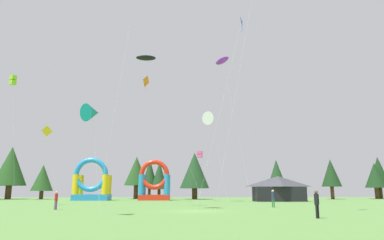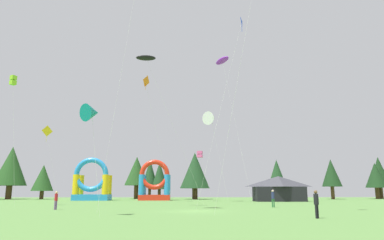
# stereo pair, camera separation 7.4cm
# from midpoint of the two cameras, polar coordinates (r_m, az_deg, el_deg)

# --- Properties ---
(ground_plane) EXTENTS (120.00, 120.00, 0.00)m
(ground_plane) POSITION_cam_midpoint_polar(r_m,az_deg,el_deg) (31.69, 0.65, -14.53)
(ground_plane) COLOR #5B8C42
(kite_pink_box) EXTENTS (2.59, 1.05, 8.33)m
(kite_pink_box) POSITION_cam_midpoint_polar(r_m,az_deg,el_deg) (60.32, 1.30, -5.56)
(kite_pink_box) COLOR #EA599E
(kite_pink_box) RESTS_ON ground_plane
(kite_teal_delta) EXTENTS (2.11, 1.92, 8.26)m
(kite_teal_delta) POSITION_cam_midpoint_polar(r_m,az_deg,el_deg) (27.44, -15.79, 1.15)
(kite_teal_delta) COLOR #0C7F7A
(kite_teal_delta) RESTS_ON ground_plane
(kite_lime_box) EXTENTS (2.64, 1.75, 15.52)m
(kite_lime_box) POSITION_cam_midpoint_polar(r_m,az_deg,el_deg) (48.38, -26.88, 5.71)
(kite_lime_box) COLOR #8CD826
(kite_lime_box) RESTS_ON ground_plane
(kite_black_parafoil) EXTENTS (8.21, 2.39, 17.46)m
(kite_black_parafoil) POSITION_cam_midpoint_polar(r_m,az_deg,el_deg) (42.35, -7.38, 9.88)
(kite_black_parafoil) COLOR black
(kite_black_parafoil) RESTS_ON ground_plane
(kite_blue_diamond) EXTENTS (5.82, 3.82, 21.44)m
(kite_blue_diamond) POSITION_cam_midpoint_polar(r_m,az_deg,el_deg) (42.68, 8.11, 15.15)
(kite_blue_diamond) COLOR blue
(kite_blue_diamond) RESTS_ON ground_plane
(kite_yellow_diamond) EXTENTS (3.18, 1.01, 11.41)m
(kite_yellow_diamond) POSITION_cam_midpoint_polar(r_m,az_deg,el_deg) (59.79, -22.39, -1.80)
(kite_yellow_diamond) COLOR yellow
(kite_yellow_diamond) RESTS_ON ground_plane
(kite_white_delta) EXTENTS (3.92, 3.37, 14.65)m
(kite_white_delta) POSITION_cam_midpoint_polar(r_m,az_deg,el_deg) (58.28, 3.16, 0.27)
(kite_white_delta) COLOR white
(kite_white_delta) RESTS_ON ground_plane
(kite_orange_diamond) EXTENTS (4.93, 2.29, 19.53)m
(kite_orange_diamond) POSITION_cam_midpoint_polar(r_m,az_deg,el_deg) (57.22, -7.53, 6.10)
(kite_orange_diamond) COLOR orange
(kite_orange_diamond) RESTS_ON ground_plane
(kite_purple_parafoil) EXTENTS (4.51, 6.81, 23.22)m
(kite_purple_parafoil) POSITION_cam_midpoint_polar(r_m,az_deg,el_deg) (58.71, 4.94, 9.53)
(kite_purple_parafoil) COLOR purple
(kite_purple_parafoil) RESTS_ON ground_plane
(person_near_camera) EXTENTS (0.43, 0.43, 1.80)m
(person_near_camera) POSITION_cam_midpoint_polar(r_m,az_deg,el_deg) (25.11, 19.51, -12.31)
(person_near_camera) COLOR black
(person_near_camera) RESTS_ON ground_plane
(person_far_side) EXTENTS (0.40, 0.40, 1.84)m
(person_far_side) POSITION_cam_midpoint_polar(r_m,az_deg,el_deg) (39.57, 12.99, -12.01)
(person_far_side) COLOR #33723F
(person_far_side) RESTS_ON ground_plane
(person_left_edge) EXTENTS (0.41, 0.41, 1.70)m
(person_left_edge) POSITION_cam_midpoint_polar(r_m,az_deg,el_deg) (36.40, -21.05, -11.78)
(person_left_edge) COLOR #724C8C
(person_left_edge) RESTS_ON ground_plane
(inflatable_orange_dome) EXTENTS (5.56, 3.77, 7.21)m
(inflatable_orange_dome) POSITION_cam_midpoint_polar(r_m,az_deg,el_deg) (64.99, -6.02, -10.40)
(inflatable_orange_dome) COLOR red
(inflatable_orange_dome) RESTS_ON ground_plane
(inflatable_red_slide) EXTENTS (6.28, 4.05, 7.52)m
(inflatable_red_slide) POSITION_cam_midpoint_polar(r_m,az_deg,el_deg) (66.43, -15.85, -10.02)
(inflatable_red_slide) COLOR #268CD8
(inflatable_red_slide) RESTS_ON ground_plane
(festival_tent) EXTENTS (7.97, 4.03, 4.05)m
(festival_tent) POSITION_cam_midpoint_polar(r_m,az_deg,el_deg) (60.43, 13.87, -10.72)
(festival_tent) COLOR black
(festival_tent) RESTS_ON ground_plane
(tree_row_1) EXTENTS (6.46, 6.46, 10.61)m
(tree_row_1) POSITION_cam_midpoint_polar(r_m,az_deg,el_deg) (81.57, -27.14, -6.66)
(tree_row_1) COLOR #4C331E
(tree_row_1) RESTS_ON ground_plane
(tree_row_2) EXTENTS (4.30, 4.30, 6.88)m
(tree_row_2) POSITION_cam_midpoint_polar(r_m,az_deg,el_deg) (78.48, -22.91, -8.61)
(tree_row_2) COLOR #4C331E
(tree_row_2) RESTS_ON ground_plane
(tree_row_3) EXTENTS (4.98, 4.98, 8.78)m
(tree_row_3) POSITION_cam_midpoint_polar(r_m,az_deg,el_deg) (76.22, -8.90, -8.18)
(tree_row_3) COLOR #4C331E
(tree_row_3) RESTS_ON ground_plane
(tree_row_4) EXTENTS (3.19, 3.19, 8.13)m
(tree_row_4) POSITION_cam_midpoint_polar(r_m,az_deg,el_deg) (75.15, -6.78, -8.46)
(tree_row_4) COLOR #4C331E
(tree_row_4) RESTS_ON ground_plane
(tree_row_5) EXTENTS (3.47, 3.47, 7.64)m
(tree_row_5) POSITION_cam_midpoint_polar(r_m,az_deg,el_deg) (74.31, -5.23, -8.92)
(tree_row_5) COLOR #4C331E
(tree_row_5) RESTS_ON ground_plane
(tree_row_6) EXTENTS (5.97, 5.97, 9.34)m
(tree_row_6) POSITION_cam_midpoint_polar(r_m,az_deg,el_deg) (72.47, 0.49, -8.17)
(tree_row_6) COLOR #4C331E
(tree_row_6) RESTS_ON ground_plane
(tree_row_7) EXTENTS (4.21, 4.21, 8.19)m
(tree_row_7) POSITION_cam_midpoint_polar(r_m,az_deg,el_deg) (77.72, 13.57, -8.59)
(tree_row_7) COLOR #4C331E
(tree_row_7) RESTS_ON ground_plane
(tree_row_8) EXTENTS (3.91, 3.91, 8.01)m
(tree_row_8) POSITION_cam_midpoint_polar(r_m,az_deg,el_deg) (77.94, 21.59, -7.97)
(tree_row_8) COLOR #4C331E
(tree_row_8) RESTS_ON ground_plane
(tree_row_9) EXTENTS (4.28, 4.28, 7.46)m
(tree_row_9) POSITION_cam_midpoint_polar(r_m,az_deg,el_deg) (84.21, 27.54, -7.94)
(tree_row_9) COLOR #4C331E
(tree_row_9) RESTS_ON ground_plane
(tree_row_10) EXTENTS (4.17, 4.17, 8.88)m
(tree_row_10) POSITION_cam_midpoint_polar(r_m,az_deg,el_deg) (86.68, 27.99, -7.34)
(tree_row_10) COLOR #4C331E
(tree_row_10) RESTS_ON ground_plane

